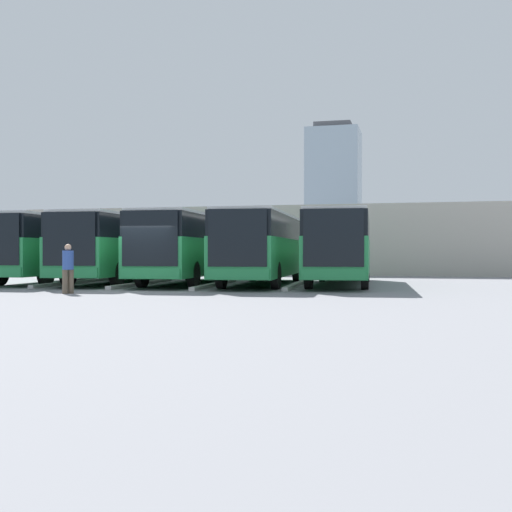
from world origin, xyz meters
name	(u,v)px	position (x,y,z in m)	size (l,w,h in m)	color
ground_plane	(143,291)	(0.00, 0.00, 0.00)	(600.00, 600.00, 0.00)	gray
bus_0	(341,245)	(-6.95, -6.17, 1.80)	(3.28, 11.52, 3.22)	#238447
curb_divider_0	(296,285)	(-5.21, -4.49, 0.07)	(0.24, 7.54, 0.15)	#B2B2AD
bus_1	(263,245)	(-3.47, -5.49, 1.80)	(3.28, 11.52, 3.22)	#238447
curb_divider_1	(215,284)	(-1.74, -3.80, 0.07)	(0.24, 7.54, 0.15)	#B2B2AD
bus_2	(191,246)	(0.00, -5.46, 1.80)	(3.28, 11.52, 3.22)	#238447
curb_divider_2	(142,284)	(1.74, -3.78, 0.07)	(0.24, 7.54, 0.15)	#B2B2AD
bus_3	(123,246)	(3.47, -5.51, 1.80)	(3.28, 11.52, 3.22)	#238447
curb_divider_3	(73,283)	(5.21, -3.82, 0.07)	(0.24, 7.54, 0.15)	#B2B2AD
bus_4	(60,246)	(6.94, -5.60, 1.80)	(3.28, 11.52, 3.22)	#238447
pedestrian	(68,267)	(1.84, 2.34, 0.96)	(0.56, 0.56, 1.78)	brown
station_building	(272,241)	(0.00, -22.82, 2.30)	(33.88, 13.14, 4.54)	#A8A399
office_tower	(334,192)	(21.91, -233.00, 25.72)	(20.60, 20.60, 52.64)	#93A8B7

